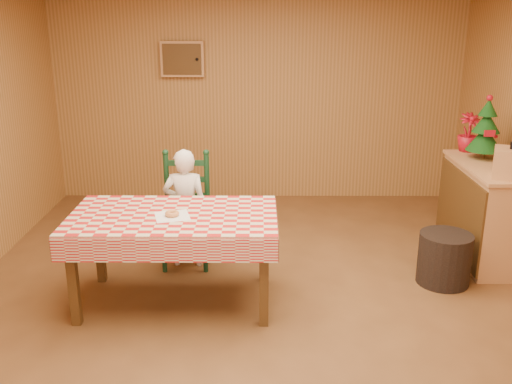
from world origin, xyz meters
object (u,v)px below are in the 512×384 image
ladder_chair (186,212)px  seated_child (185,208)px  crate (512,163)px  storage_bin (444,259)px  christmas_tree (486,130)px  dining_table (174,224)px  shelf_unit (485,212)px

ladder_chair → seated_child: bearing=-90.0°
crate → storage_bin: (-0.55, -0.17, -0.83)m
crate → christmas_tree: 0.67m
dining_table → christmas_tree: christmas_tree is taller
shelf_unit → ladder_chair: bearing=-177.4°
seated_child → shelf_unit: 2.86m
dining_table → storage_bin: bearing=8.7°
dining_table → ladder_chair: ladder_chair is taller
ladder_chair → seated_child: seated_child is taller
christmas_tree → crate: bearing=-90.0°
ladder_chair → seated_child: (0.00, -0.06, 0.06)m
crate → christmas_tree: (-0.00, 0.65, 0.16)m
dining_table → storage_bin: (2.31, 0.35, -0.46)m
seated_child → shelf_unit: bearing=-176.2°
ladder_chair → seated_child: 0.08m
crate → shelf_unit: bearing=91.2°
storage_bin → seated_child: bearing=170.7°
shelf_unit → dining_table: bearing=-162.2°
ladder_chair → christmas_tree: christmas_tree is taller
shelf_unit → seated_child: bearing=-176.2°
seated_child → shelf_unit: size_ratio=0.91×
crate → dining_table: bearing=-169.8°
dining_table → storage_bin: size_ratio=3.61×
shelf_unit → crate: size_ratio=4.13×
dining_table → seated_child: 0.74m
storage_bin → ladder_chair: bearing=169.4°
shelf_unit → christmas_tree: size_ratio=2.00×
dining_table → christmas_tree: 3.14m
christmas_tree → ladder_chair: bearing=-172.4°
ladder_chair → crate: size_ratio=3.60×
ladder_chair → crate: (2.87, -0.27, 0.55)m
shelf_unit → crate: crate is taller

